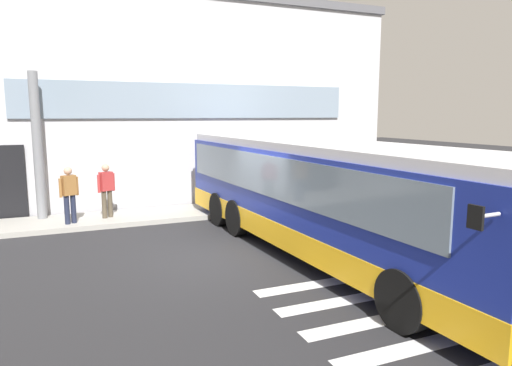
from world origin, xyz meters
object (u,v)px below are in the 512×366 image
object	(u,v)px
entry_support_column	(37,146)
bus_main_foreground	(324,199)
passenger_near_column	(69,192)
passenger_by_doorway	(106,188)

from	to	relation	value
entry_support_column	bus_main_foreground	size ratio (longest dim) A/B	0.37
passenger_near_column	entry_support_column	bearing A→B (deg)	126.29
passenger_by_doorway	passenger_near_column	bearing A→B (deg)	-159.37
entry_support_column	passenger_by_doorway	xyz separation A→B (m)	(1.87, -0.69, -1.30)
entry_support_column	bus_main_foreground	world-z (taller)	entry_support_column
passenger_near_column	passenger_by_doorway	xyz separation A→B (m)	(1.07, 0.40, 0.00)
passenger_by_doorway	bus_main_foreground	bearing A→B (deg)	-50.39
bus_main_foreground	passenger_near_column	size ratio (longest dim) A/B	7.13
passenger_near_column	passenger_by_doorway	distance (m)	1.15
passenger_near_column	passenger_by_doorway	bearing A→B (deg)	20.63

